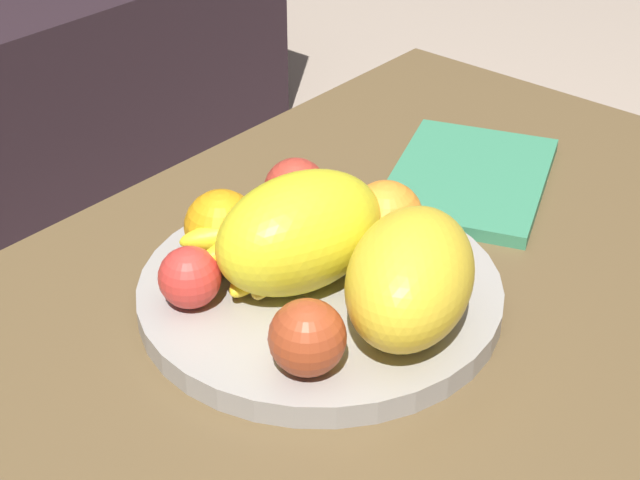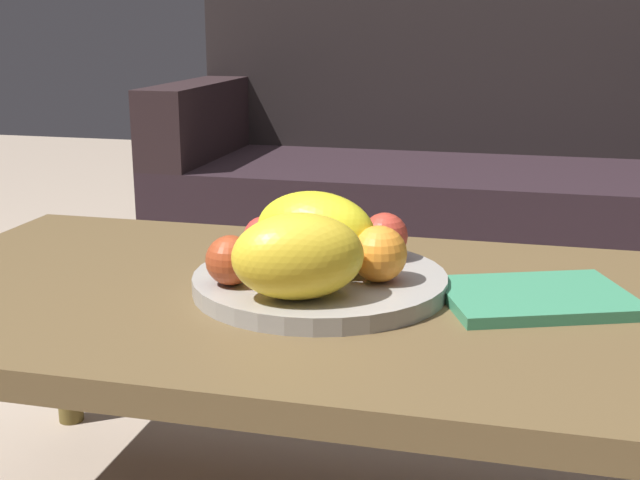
# 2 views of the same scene
# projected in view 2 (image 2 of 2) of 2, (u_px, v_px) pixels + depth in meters

# --- Properties ---
(coffee_table) EXTENTS (1.26, 0.68, 0.43)m
(coffee_table) POSITION_uv_depth(u_px,v_px,m) (310.00, 320.00, 1.20)
(coffee_table) COLOR brown
(coffee_table) RESTS_ON ground_plane
(couch) EXTENTS (1.70, 0.70, 0.90)m
(couch) POSITION_uv_depth(u_px,v_px,m) (462.00, 193.00, 2.44)
(couch) COLOR black
(couch) RESTS_ON ground_plane
(fruit_bowl) EXTENTS (0.37, 0.37, 0.03)m
(fruit_bowl) POSITION_uv_depth(u_px,v_px,m) (320.00, 282.00, 1.19)
(fruit_bowl) COLOR #9C9790
(fruit_bowl) RESTS_ON coffee_table
(melon_large_front) EXTENTS (0.20, 0.15, 0.12)m
(melon_large_front) POSITION_uv_depth(u_px,v_px,m) (314.00, 231.00, 1.19)
(melon_large_front) COLOR yellow
(melon_large_front) RESTS_ON fruit_bowl
(melon_smaller_beside) EXTENTS (0.20, 0.17, 0.11)m
(melon_smaller_beside) POSITION_uv_depth(u_px,v_px,m) (298.00, 256.00, 1.07)
(melon_smaller_beside) COLOR yellow
(melon_smaller_beside) RESTS_ON fruit_bowl
(orange_front) EXTENTS (0.08, 0.08, 0.08)m
(orange_front) POSITION_uv_depth(u_px,v_px,m) (379.00, 254.00, 1.15)
(orange_front) COLOR orange
(orange_front) RESTS_ON fruit_bowl
(orange_left) EXTENTS (0.08, 0.08, 0.08)m
(orange_left) POSITION_uv_depth(u_px,v_px,m) (316.00, 229.00, 1.28)
(orange_left) COLOR orange
(orange_left) RESTS_ON fruit_bowl
(apple_front) EXTENTS (0.07, 0.07, 0.07)m
(apple_front) POSITION_uv_depth(u_px,v_px,m) (231.00, 260.00, 1.13)
(apple_front) COLOR #A74120
(apple_front) RESTS_ON fruit_bowl
(apple_left) EXTENTS (0.06, 0.06, 0.06)m
(apple_left) POSITION_uv_depth(u_px,v_px,m) (263.00, 236.00, 1.27)
(apple_left) COLOR red
(apple_left) RESTS_ON fruit_bowl
(apple_right) EXTENTS (0.07, 0.07, 0.07)m
(apple_right) POSITION_uv_depth(u_px,v_px,m) (385.00, 236.00, 1.26)
(apple_right) COLOR #BD392B
(apple_right) RESTS_ON fruit_bowl
(banana_bunch) EXTENTS (0.17, 0.12, 0.06)m
(banana_bunch) POSITION_uv_depth(u_px,v_px,m) (318.00, 244.00, 1.24)
(banana_bunch) COLOR yellow
(banana_bunch) RESTS_ON fruit_bowl
(magazine) EXTENTS (0.30, 0.26, 0.02)m
(magazine) POSITION_uv_depth(u_px,v_px,m) (536.00, 297.00, 1.14)
(magazine) COLOR #3A875F
(magazine) RESTS_ON coffee_table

